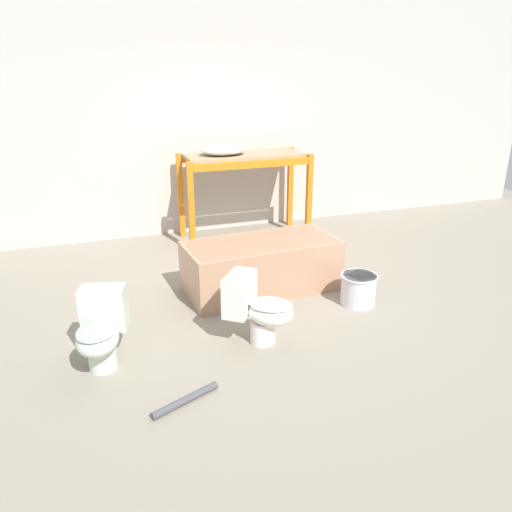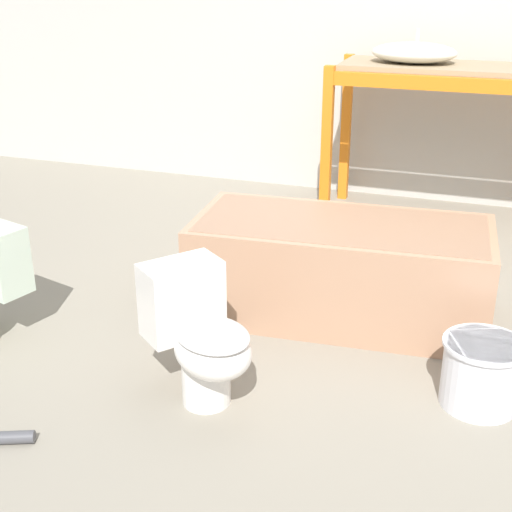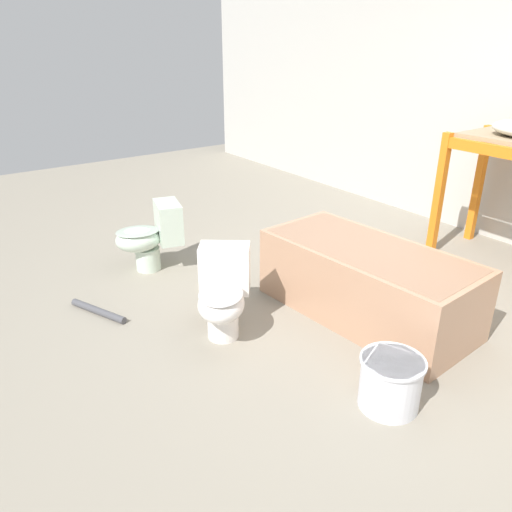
{
  "view_description": "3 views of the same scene",
  "coord_description": "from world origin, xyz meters",
  "views": [
    {
      "loc": [
        -1.68,
        -4.54,
        2.22
      ],
      "look_at": [
        -0.3,
        -0.66,
        0.64
      ],
      "focal_mm": 35.0,
      "sensor_mm": 36.0,
      "label": 1
    },
    {
      "loc": [
        0.7,
        -3.5,
        1.84
      ],
      "look_at": [
        -0.26,
        -0.69,
        0.58
      ],
      "focal_mm": 50.0,
      "sensor_mm": 36.0,
      "label": 2
    },
    {
      "loc": [
        2.15,
        -2.59,
        1.93
      ],
      "look_at": [
        -0.43,
        -0.72,
        0.51
      ],
      "focal_mm": 35.0,
      "sensor_mm": 36.0,
      "label": 3
    }
  ],
  "objects": [
    {
      "name": "ground_plane",
      "position": [
        0.0,
        0.0,
        0.0
      ],
      "size": [
        12.0,
        12.0,
        0.0
      ],
      "primitive_type": "plane",
      "color": "gray"
    },
    {
      "name": "bathtub_main",
      "position": [
        -0.01,
        -0.02,
        0.31
      ],
      "size": [
        1.62,
        0.83,
        0.53
      ],
      "rotation": [
        0.0,
        0.0,
        0.07
      ],
      "color": "tan",
      "rests_on": "ground_plane"
    },
    {
      "name": "toilet_near",
      "position": [
        -0.41,
        -1.01,
        0.32
      ],
      "size": [
        0.65,
        0.61,
        0.6
      ],
      "rotation": [
        0.0,
        0.0,
        0.9
      ],
      "color": "white",
      "rests_on": "ground_plane"
    },
    {
      "name": "toilet_far",
      "position": [
        -1.68,
        -0.95,
        0.32
      ],
      "size": [
        0.47,
        0.64,
        0.6
      ],
      "rotation": [
        0.0,
        0.0,
        -0.28
      ],
      "color": "silver",
      "rests_on": "ground_plane"
    },
    {
      "name": "bucket_white",
      "position": [
        0.77,
        -0.66,
        0.16
      ],
      "size": [
        0.36,
        0.36,
        0.31
      ],
      "color": "silver",
      "rests_on": "ground_plane"
    },
    {
      "name": "loose_pipe",
      "position": [
        -1.18,
        -1.64,
        0.03
      ],
      "size": [
        0.52,
        0.26,
        0.05
      ],
      "color": "#4C4C51",
      "rests_on": "ground_plane"
    }
  ]
}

